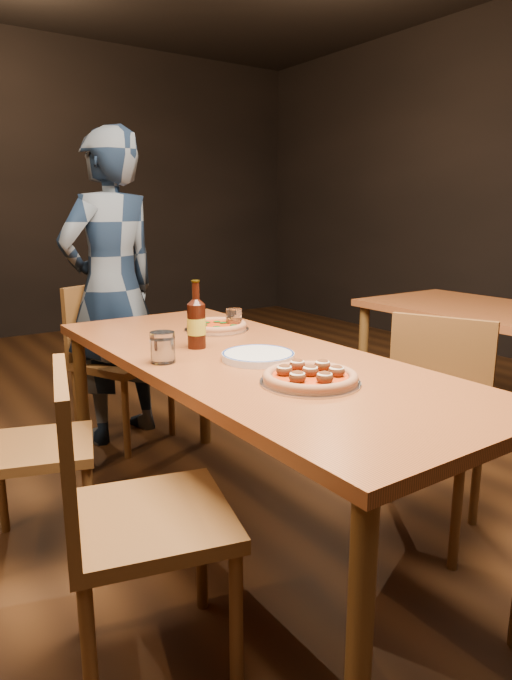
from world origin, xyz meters
TOP-DOWN VIEW (x-y plane):
  - ground at (0.00, 0.00)m, footprint 9.00×9.00m
  - room_shell at (0.00, 0.00)m, footprint 9.00×9.00m
  - table_main at (0.00, 0.00)m, footprint 0.80×2.00m
  - chair_main_nw at (-0.58, -0.38)m, footprint 0.53×0.53m
  - chair_main_sw at (-0.68, 0.39)m, footprint 0.50×0.50m
  - chair_main_e at (0.59, -0.35)m, footprint 0.55×0.55m
  - chair_end at (-0.01, 1.23)m, footprint 0.57×0.57m
  - pizza_meatball at (-0.03, -0.39)m, footprint 0.32×0.32m
  - pizza_margherita at (0.15, 0.47)m, footprint 0.29×0.29m
  - plate_stack at (-0.00, -0.06)m, footprint 0.26×0.26m
  - beer_bottle at (-0.09, 0.22)m, footprint 0.07×0.07m
  - water_glass at (-0.30, 0.10)m, footprint 0.09×0.09m
  - amber_glass at (0.23, 0.45)m, footprint 0.07×0.07m
  - diner at (-0.02, 1.32)m, footprint 0.71×0.56m

SIDE VIEW (x-z plane):
  - ground at x=0.00m, z-range 0.00..0.00m
  - chair_main_sw at x=-0.68m, z-range 0.00..0.84m
  - chair_main_e at x=0.59m, z-range 0.00..0.90m
  - chair_end at x=-0.01m, z-range 0.00..0.92m
  - chair_main_nw at x=-0.58m, z-range 0.00..0.93m
  - table_main at x=0.00m, z-range 0.30..1.05m
  - plate_stack at x=0.00m, z-range 0.75..0.78m
  - pizza_margherita at x=0.15m, z-range 0.75..0.79m
  - pizza_meatball at x=-0.03m, z-range 0.74..0.80m
  - amber_glass at x=0.23m, z-range 0.75..0.84m
  - water_glass at x=-0.30m, z-range 0.75..0.86m
  - beer_bottle at x=-0.09m, z-range 0.71..0.97m
  - diner at x=-0.02m, z-range 0.00..1.71m
  - room_shell at x=0.00m, z-range -2.64..6.36m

